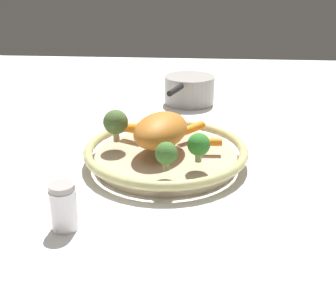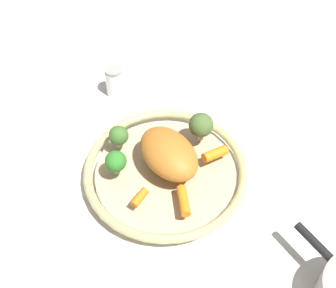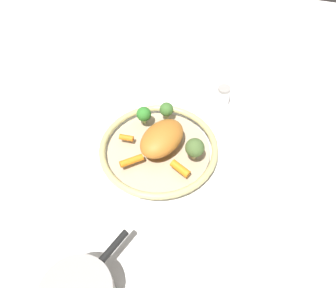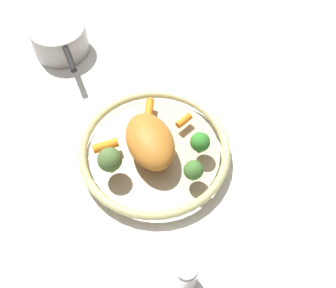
{
  "view_description": "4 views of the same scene",
  "coord_description": "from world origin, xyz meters",
  "px_view_note": "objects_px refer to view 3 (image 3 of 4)",
  "views": [
    {
      "loc": [
        -0.07,
        0.85,
        0.4
      ],
      "look_at": [
        -0.01,
        0.03,
        0.06
      ],
      "focal_mm": 46.23,
      "sensor_mm": 36.0,
      "label": 1
    },
    {
      "loc": [
        -0.49,
        -0.36,
        0.84
      ],
      "look_at": [
        0.03,
        0.01,
        0.08
      ],
      "focal_mm": 50.69,
      "sensor_mm": 36.0,
      "label": 2
    },
    {
      "loc": [
        0.2,
        -0.57,
        0.77
      ],
      "look_at": [
        0.03,
        0.0,
        0.06
      ],
      "focal_mm": 34.65,
      "sensor_mm": 36.0,
      "label": 3
    },
    {
      "loc": [
        0.33,
        0.42,
        0.85
      ],
      "look_at": [
        -0.02,
        0.02,
        0.06
      ],
      "focal_mm": 45.3,
      "sensor_mm": 36.0,
      "label": 4
    }
  ],
  "objects_px": {
    "baby_carrot_center": "(126,138)",
    "salt_shaker": "(223,97)",
    "broccoli_floret_small": "(195,148)",
    "baby_carrot_back": "(180,169)",
    "broccoli_floret_edge": "(144,114)",
    "baby_carrot_left": "(131,161)",
    "broccoli_floret_mid": "(167,110)",
    "roast_chicken_piece": "(162,138)",
    "serving_bowl": "(159,149)"
  },
  "relations": [
    {
      "from": "serving_bowl",
      "to": "salt_shaker",
      "type": "relative_size",
      "value": 4.4
    },
    {
      "from": "baby_carrot_center",
      "to": "broccoli_floret_small",
      "type": "height_order",
      "value": "broccoli_floret_small"
    },
    {
      "from": "roast_chicken_piece",
      "to": "salt_shaker",
      "type": "height_order",
      "value": "roast_chicken_piece"
    },
    {
      "from": "baby_carrot_back",
      "to": "salt_shaker",
      "type": "height_order",
      "value": "salt_shaker"
    },
    {
      "from": "roast_chicken_piece",
      "to": "baby_carrot_back",
      "type": "relative_size",
      "value": 2.66
    },
    {
      "from": "baby_carrot_center",
      "to": "baby_carrot_back",
      "type": "relative_size",
      "value": 0.72
    },
    {
      "from": "baby_carrot_left",
      "to": "baby_carrot_back",
      "type": "xyz_separation_m",
      "value": [
        0.14,
        0.01,
        0.0
      ]
    },
    {
      "from": "broccoli_floret_mid",
      "to": "broccoli_floret_small",
      "type": "height_order",
      "value": "broccoli_floret_small"
    },
    {
      "from": "baby_carrot_center",
      "to": "broccoli_floret_small",
      "type": "bearing_deg",
      "value": -2.49
    },
    {
      "from": "roast_chicken_piece",
      "to": "baby_carrot_center",
      "type": "xyz_separation_m",
      "value": [
        -0.11,
        -0.01,
        -0.03
      ]
    },
    {
      "from": "baby_carrot_center",
      "to": "broccoli_floret_edge",
      "type": "xyz_separation_m",
      "value": [
        0.03,
        0.08,
        0.03
      ]
    },
    {
      "from": "baby_carrot_back",
      "to": "broccoli_floret_edge",
      "type": "bearing_deg",
      "value": 136.59
    },
    {
      "from": "baby_carrot_center",
      "to": "salt_shaker",
      "type": "bearing_deg",
      "value": 47.99
    },
    {
      "from": "baby_carrot_left",
      "to": "broccoli_floret_small",
      "type": "xyz_separation_m",
      "value": [
        0.16,
        0.07,
        0.03
      ]
    },
    {
      "from": "broccoli_floret_small",
      "to": "salt_shaker",
      "type": "bearing_deg",
      "value": 83.04
    },
    {
      "from": "broccoli_floret_mid",
      "to": "serving_bowl",
      "type": "bearing_deg",
      "value": -84.84
    },
    {
      "from": "roast_chicken_piece",
      "to": "baby_carrot_center",
      "type": "distance_m",
      "value": 0.11
    },
    {
      "from": "salt_shaker",
      "to": "roast_chicken_piece",
      "type": "bearing_deg",
      "value": -117.06
    },
    {
      "from": "baby_carrot_center",
      "to": "broccoli_floret_edge",
      "type": "height_order",
      "value": "broccoli_floret_edge"
    },
    {
      "from": "serving_bowl",
      "to": "salt_shaker",
      "type": "bearing_deg",
      "value": 61.27
    },
    {
      "from": "roast_chicken_piece",
      "to": "baby_carrot_left",
      "type": "distance_m",
      "value": 0.11
    },
    {
      "from": "roast_chicken_piece",
      "to": "broccoli_floret_small",
      "type": "xyz_separation_m",
      "value": [
        0.1,
        -0.02,
        0.01
      ]
    },
    {
      "from": "baby_carrot_left",
      "to": "broccoli_floret_edge",
      "type": "height_order",
      "value": "broccoli_floret_edge"
    },
    {
      "from": "serving_bowl",
      "to": "baby_carrot_back",
      "type": "relative_size",
      "value": 6.1
    },
    {
      "from": "serving_bowl",
      "to": "broccoli_floret_small",
      "type": "xyz_separation_m",
      "value": [
        0.11,
        -0.02,
        0.06
      ]
    },
    {
      "from": "baby_carrot_left",
      "to": "salt_shaker",
      "type": "height_order",
      "value": "salt_shaker"
    },
    {
      "from": "baby_carrot_center",
      "to": "salt_shaker",
      "type": "height_order",
      "value": "salt_shaker"
    },
    {
      "from": "baby_carrot_left",
      "to": "broccoli_floret_small",
      "type": "bearing_deg",
      "value": 22.33
    },
    {
      "from": "baby_carrot_back",
      "to": "salt_shaker",
      "type": "xyz_separation_m",
      "value": [
        0.06,
        0.33,
        -0.01
      ]
    },
    {
      "from": "broccoli_floret_small",
      "to": "roast_chicken_piece",
      "type": "bearing_deg",
      "value": 170.1
    },
    {
      "from": "serving_bowl",
      "to": "broccoli_floret_edge",
      "type": "distance_m",
      "value": 0.12
    },
    {
      "from": "baby_carrot_center",
      "to": "baby_carrot_back",
      "type": "xyz_separation_m",
      "value": [
        0.18,
        -0.06,
        0.0
      ]
    },
    {
      "from": "salt_shaker",
      "to": "baby_carrot_left",
      "type": "bearing_deg",
      "value": -119.78
    },
    {
      "from": "baby_carrot_back",
      "to": "salt_shaker",
      "type": "bearing_deg",
      "value": 79.88
    },
    {
      "from": "broccoli_floret_mid",
      "to": "salt_shaker",
      "type": "height_order",
      "value": "broccoli_floret_mid"
    },
    {
      "from": "baby_carrot_left",
      "to": "baby_carrot_center",
      "type": "xyz_separation_m",
      "value": [
        -0.04,
        0.08,
        -0.0
      ]
    },
    {
      "from": "baby_carrot_left",
      "to": "broccoli_floret_mid",
      "type": "relative_size",
      "value": 1.21
    },
    {
      "from": "baby_carrot_back",
      "to": "broccoli_floret_edge",
      "type": "xyz_separation_m",
      "value": [
        -0.15,
        0.15,
        0.02
      ]
    },
    {
      "from": "broccoli_floret_mid",
      "to": "salt_shaker",
      "type": "bearing_deg",
      "value": 43.19
    },
    {
      "from": "baby_carrot_left",
      "to": "baby_carrot_back",
      "type": "bearing_deg",
      "value": 4.92
    },
    {
      "from": "baby_carrot_left",
      "to": "salt_shaker",
      "type": "xyz_separation_m",
      "value": [
        0.2,
        0.34,
        -0.01
      ]
    },
    {
      "from": "baby_carrot_left",
      "to": "baby_carrot_back",
      "type": "distance_m",
      "value": 0.14
    },
    {
      "from": "broccoli_floret_edge",
      "to": "broccoli_floret_mid",
      "type": "distance_m",
      "value": 0.07
    },
    {
      "from": "broccoli_floret_small",
      "to": "salt_shaker",
      "type": "height_order",
      "value": "broccoli_floret_small"
    },
    {
      "from": "broccoli_floret_mid",
      "to": "broccoli_floret_edge",
      "type": "bearing_deg",
      "value": -145.08
    },
    {
      "from": "salt_shaker",
      "to": "broccoli_floret_small",
      "type": "bearing_deg",
      "value": -96.96
    },
    {
      "from": "baby_carrot_back",
      "to": "broccoli_floret_edge",
      "type": "distance_m",
      "value": 0.21
    },
    {
      "from": "roast_chicken_piece",
      "to": "broccoli_floret_edge",
      "type": "bearing_deg",
      "value": 137.71
    },
    {
      "from": "broccoli_floret_small",
      "to": "baby_carrot_back",
      "type": "bearing_deg",
      "value": -114.8
    },
    {
      "from": "serving_bowl",
      "to": "salt_shaker",
      "type": "distance_m",
      "value": 0.3
    }
  ]
}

